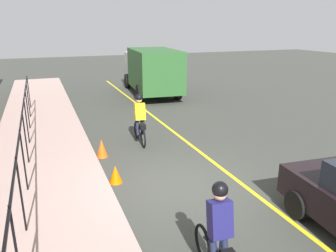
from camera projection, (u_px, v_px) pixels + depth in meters
ground_plane at (181, 186)px, 8.77m from camera, size 80.00×80.00×0.00m
lane_line_centre at (232, 177)px, 9.33m from camera, size 36.00×0.12×0.01m
sidewalk at (46, 209)px, 7.57m from camera, size 40.00×3.20×0.15m
iron_fence at (22, 146)px, 7.94m from camera, size 18.53×0.04×1.60m
cyclist_lead at (140, 119)px, 11.71m from camera, size 1.71×0.38×1.83m
cyclist_follow at (219, 234)px, 5.29m from camera, size 1.71×0.38×1.83m
box_truck_background at (151, 69)px, 20.02m from camera, size 6.90×3.06×2.78m
traffic_cone_near at (102, 148)px, 10.67m from camera, size 0.36×0.36×0.60m
traffic_cone_far at (115, 174)px, 8.93m from camera, size 0.36×0.36×0.49m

